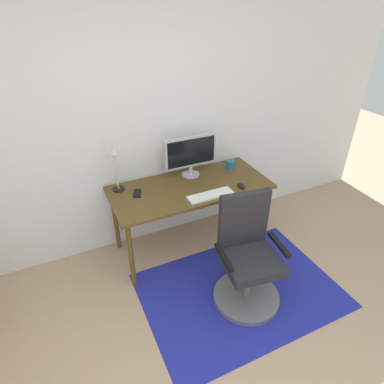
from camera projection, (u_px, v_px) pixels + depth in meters
The scene contains 10 objects.
wall_back at pixel (128, 121), 2.95m from camera, with size 6.00×0.10×2.60m, color silver.
area_rug at pixel (240, 290), 2.94m from camera, with size 1.72×1.21×0.01m, color #202897.
desk at pixel (190, 192), 3.13m from camera, with size 1.52×0.69×0.73m.
monitor at pixel (191, 153), 3.15m from camera, with size 0.53×0.18×0.41m.
keyboard at pixel (211, 195), 2.94m from camera, with size 0.43×0.13×0.02m, color white.
computer_mouse at pixel (241, 186), 3.07m from camera, with size 0.06×0.10×0.03m, color black.
coffee_cup at pixel (230, 165), 3.37m from camera, with size 0.09×0.09×0.09m, color #21688B.
cell_phone at pixel (137, 193), 2.97m from camera, with size 0.07×0.14×0.01m, color black.
desk_lamp at pixel (115, 164), 2.89m from camera, with size 0.11×0.11×0.43m.
office_chair at pixel (247, 264), 2.70m from camera, with size 0.58×0.58×0.99m.
Camera 1 is at (-0.68, -0.63, 2.31)m, focal length 30.28 mm.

